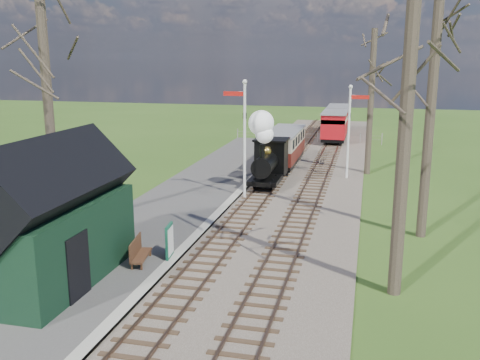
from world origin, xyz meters
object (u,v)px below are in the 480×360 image
object	(u,v)px
locomotive	(267,153)
coach	(284,146)
red_carriage_a	(335,126)
red_carriage_b	(338,119)
person	(121,238)
station_shed	(50,219)
semaphore_far	(350,125)
semaphore_near	(243,131)
sign_board	(170,241)
bench	(138,251)

from	to	relation	value
locomotive	coach	size ratio (longest dim) A/B	0.62
locomotive	red_carriage_a	world-z (taller)	locomotive
red_carriage_b	person	bearing A→B (deg)	-99.33
station_shed	red_carriage_b	xyz separation A→B (m)	(6.90, 37.62, -0.75)
red_carriage_b	person	world-z (taller)	red_carriage_b
red_carriage_b	semaphore_far	bearing A→B (deg)	-84.83
coach	station_shed	bearing A→B (deg)	-101.70
semaphore_near	coach	world-z (taller)	semaphore_near
red_carriage_a	person	distance (m)	30.11
red_carriage_a	semaphore_near	bearing A→B (deg)	-99.51
locomotive	red_carriage_a	distance (m)	17.63
station_shed	sign_board	distance (m)	4.32
person	semaphore_near	bearing A→B (deg)	-31.10
locomotive	red_carriage_b	size ratio (longest dim) A/B	0.84
red_carriage_a	sign_board	world-z (taller)	red_carriage_a
red_carriage_b	coach	bearing A→B (deg)	-98.77
locomotive	coach	bearing A→B (deg)	89.89
station_shed	semaphore_far	size ratio (longest dim) A/B	1.10
semaphore_far	semaphore_near	bearing A→B (deg)	-130.60
red_carriage_b	sign_board	size ratio (longest dim) A/B	4.19
semaphore_near	sign_board	distance (m)	9.64
station_shed	locomotive	xyz separation A→B (m)	(4.29, 14.69, -0.25)
semaphore_far	sign_board	size ratio (longest dim) A/B	4.63
coach	red_carriage_a	xyz separation A→B (m)	(2.60, 11.36, 0.03)
red_carriage_b	sign_board	distance (m)	35.04
semaphore_far	coach	bearing A→B (deg)	147.81
semaphore_far	locomotive	distance (m)	5.65
red_carriage_a	coach	bearing A→B (deg)	-102.89
station_shed	sign_board	size ratio (longest dim) A/B	5.10
semaphore_near	person	bearing A→B (deg)	-104.23
semaphore_near	semaphore_far	xyz separation A→B (m)	(5.14, 6.00, -0.27)
sign_board	person	size ratio (longest dim) A/B	0.92
semaphore_near	bench	xyz separation A→B (m)	(-1.48, -9.96, -3.01)
station_shed	person	size ratio (longest dim) A/B	4.70
locomotive	red_carriage_b	distance (m)	23.08
locomotive	person	xyz separation A→B (m)	(-3.15, -12.12, -1.15)
semaphore_near	station_shed	bearing A→B (deg)	-106.38
locomotive	bench	xyz separation A→B (m)	(-2.24, -12.65, -1.41)
station_shed	coach	bearing A→B (deg)	78.30
station_shed	red_carriage_a	size ratio (longest dim) A/B	1.22
sign_board	coach	bearing A→B (deg)	85.70
locomotive	red_carriage_b	world-z (taller)	locomotive
semaphore_far	coach	world-z (taller)	semaphore_far
locomotive	red_carriage_b	bearing A→B (deg)	83.50
semaphore_far	red_carriage_b	size ratio (longest dim) A/B	1.11
semaphore_near	red_carriage_a	xyz separation A→B (m)	(3.37, 20.12, -2.11)
red_carriage_b	locomotive	bearing A→B (deg)	-96.50
semaphore_far	sign_board	world-z (taller)	semaphore_far
locomotive	sign_board	bearing A→B (deg)	-96.41
bench	person	world-z (taller)	person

